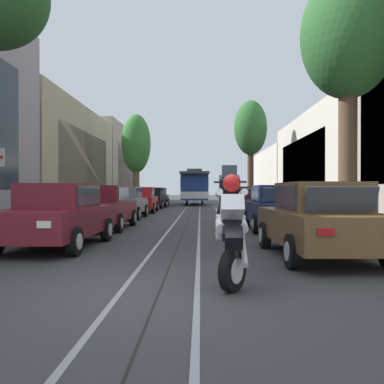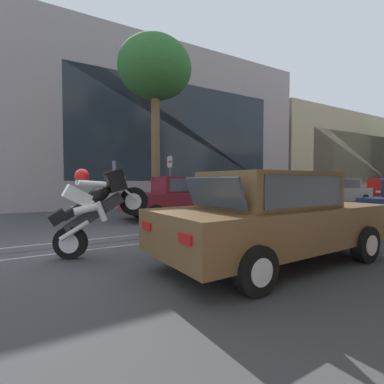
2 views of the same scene
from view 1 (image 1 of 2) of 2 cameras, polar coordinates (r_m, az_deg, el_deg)
ground_plane at (r=28.07m, az=-0.02°, el=-2.58°), size 160.00×160.00×0.00m
trolley_track_rails at (r=31.57m, az=0.11°, el=-2.25°), size 1.14×63.07×0.01m
building_facade_left at (r=32.29m, az=-19.23°, el=5.52°), size 5.86×54.77×9.45m
building_facade_right at (r=31.24m, az=19.65°, el=5.26°), size 5.66×54.77×10.99m
parked_car_maroon_near_left at (r=10.90m, az=-17.73°, el=-3.00°), size 2.10×4.40×1.58m
parked_car_maroon_second_left at (r=15.64m, az=-12.04°, el=-1.98°), size 2.04×4.38×1.58m
parked_car_grey_mid_left at (r=21.12m, az=-9.21°, el=-1.38°), size 2.01×4.36×1.58m
parked_car_red_fourth_left at (r=26.40m, az=-6.97°, el=-1.03°), size 2.06×4.39×1.58m
parked_car_black_fifth_left at (r=32.47m, az=-5.41°, el=-0.78°), size 2.12×4.41×1.58m
parked_car_grey_sixth_left at (r=37.60m, az=-4.66°, el=-0.63°), size 2.15×4.42×1.58m
parked_car_brown_near_right at (r=9.24m, az=16.82°, el=-3.59°), size 2.10×4.41×1.58m
parked_car_navy_second_right at (r=15.09m, az=11.31°, el=-2.06°), size 2.02×4.37×1.58m
parked_car_maroon_mid_right at (r=21.92m, az=7.77°, el=-1.32°), size 2.00×4.36×1.58m
parked_car_brown_fourth_right at (r=28.10m, az=6.43°, el=-0.95°), size 2.13×4.42×1.58m
street_tree_kerb_left_second at (r=34.72m, az=-7.61°, el=6.31°), size 2.39×1.93×7.58m
street_tree_kerb_right_near at (r=13.49m, az=20.41°, el=18.77°), size 2.66×2.79×7.68m
street_tree_kerb_right_second at (r=34.57m, az=7.95°, el=8.39°), size 2.65×2.69×8.63m
cable_car_trolley at (r=39.89m, az=0.33°, el=0.67°), size 2.70×9.16×3.28m
motorcycle_with_rider at (r=6.32m, az=5.31°, el=-3.98°), size 0.49×1.85×1.82m
pedestrian_on_left_pavement at (r=22.42m, az=15.44°, el=-1.04°), size 0.55×0.39×1.59m
pedestrian_on_right_pavement at (r=35.74m, az=9.55°, el=-0.56°), size 0.55×0.41×1.56m
pedestrian_crossing_far at (r=31.75m, az=11.00°, el=-0.59°), size 0.55×0.42×1.63m
fire_hydrant at (r=18.43m, az=-15.35°, el=-2.81°), size 0.40×0.22×0.84m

